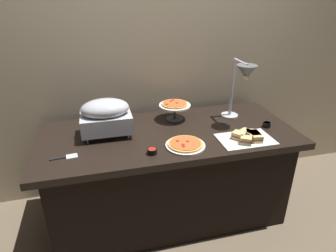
{
  "coord_description": "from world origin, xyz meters",
  "views": [
    {
      "loc": [
        -0.48,
        -1.9,
        1.74
      ],
      "look_at": [
        -0.0,
        0.0,
        0.81
      ],
      "focal_mm": 31.39,
      "sensor_mm": 36.0,
      "label": 1
    }
  ],
  "objects_px": {
    "heat_lamp": "(243,77)",
    "pizza_plate_front": "(185,145)",
    "sandwich_platter": "(248,137)",
    "serving_spatula": "(65,157)",
    "chafing_dish": "(106,115)",
    "sauce_cup_far": "(267,124)",
    "pizza_plate_center": "(175,106)",
    "sauce_cup_near": "(152,151)"
  },
  "relations": [
    {
      "from": "sauce_cup_near",
      "to": "sauce_cup_far",
      "type": "distance_m",
      "value": 0.95
    },
    {
      "from": "chafing_dish",
      "to": "pizza_plate_center",
      "type": "xyz_separation_m",
      "value": [
        0.55,
        0.15,
        -0.04
      ]
    },
    {
      "from": "chafing_dish",
      "to": "sauce_cup_near",
      "type": "height_order",
      "value": "chafing_dish"
    },
    {
      "from": "pizza_plate_front",
      "to": "sauce_cup_far",
      "type": "relative_size",
      "value": 4.45
    },
    {
      "from": "sauce_cup_far",
      "to": "pizza_plate_center",
      "type": "bearing_deg",
      "value": 154.08
    },
    {
      "from": "sandwich_platter",
      "to": "serving_spatula",
      "type": "height_order",
      "value": "sandwich_platter"
    },
    {
      "from": "pizza_plate_front",
      "to": "pizza_plate_center",
      "type": "bearing_deg",
      "value": 83.76
    },
    {
      "from": "serving_spatula",
      "to": "chafing_dish",
      "type": "bearing_deg",
      "value": 42.37
    },
    {
      "from": "chafing_dish",
      "to": "sauce_cup_far",
      "type": "bearing_deg",
      "value": -7.8
    },
    {
      "from": "heat_lamp",
      "to": "sauce_cup_far",
      "type": "relative_size",
      "value": 8.0
    },
    {
      "from": "sandwich_platter",
      "to": "sauce_cup_far",
      "type": "xyz_separation_m",
      "value": [
        0.25,
        0.16,
        -0.0
      ]
    },
    {
      "from": "pizza_plate_front",
      "to": "sauce_cup_far",
      "type": "height_order",
      "value": "sauce_cup_far"
    },
    {
      "from": "pizza_plate_center",
      "to": "sauce_cup_far",
      "type": "height_order",
      "value": "pizza_plate_center"
    },
    {
      "from": "heat_lamp",
      "to": "pizza_plate_front",
      "type": "height_order",
      "value": "heat_lamp"
    },
    {
      "from": "chafing_dish",
      "to": "serving_spatula",
      "type": "height_order",
      "value": "chafing_dish"
    },
    {
      "from": "chafing_dish",
      "to": "heat_lamp",
      "type": "bearing_deg",
      "value": -3.2
    },
    {
      "from": "heat_lamp",
      "to": "pizza_plate_center",
      "type": "height_order",
      "value": "heat_lamp"
    },
    {
      "from": "chafing_dish",
      "to": "pizza_plate_front",
      "type": "bearing_deg",
      "value": -31.14
    },
    {
      "from": "chafing_dish",
      "to": "pizza_plate_center",
      "type": "relative_size",
      "value": 1.4
    },
    {
      "from": "heat_lamp",
      "to": "pizza_plate_front",
      "type": "xyz_separation_m",
      "value": [
        -0.51,
        -0.25,
        -0.36
      ]
    },
    {
      "from": "heat_lamp",
      "to": "pizza_plate_front",
      "type": "relative_size",
      "value": 1.8
    },
    {
      "from": "pizza_plate_front",
      "to": "serving_spatula",
      "type": "height_order",
      "value": "pizza_plate_front"
    },
    {
      "from": "pizza_plate_front",
      "to": "heat_lamp",
      "type": "bearing_deg",
      "value": 25.59
    },
    {
      "from": "chafing_dish",
      "to": "pizza_plate_front",
      "type": "relative_size",
      "value": 1.31
    },
    {
      "from": "chafing_dish",
      "to": "heat_lamp",
      "type": "height_order",
      "value": "heat_lamp"
    },
    {
      "from": "heat_lamp",
      "to": "serving_spatula",
      "type": "relative_size",
      "value": 2.81
    },
    {
      "from": "sauce_cup_near",
      "to": "sauce_cup_far",
      "type": "xyz_separation_m",
      "value": [
        0.94,
        0.18,
        0.0
      ]
    },
    {
      "from": "pizza_plate_center",
      "to": "sandwich_platter",
      "type": "height_order",
      "value": "pizza_plate_center"
    },
    {
      "from": "pizza_plate_front",
      "to": "pizza_plate_center",
      "type": "distance_m",
      "value": 0.47
    },
    {
      "from": "sauce_cup_far",
      "to": "chafing_dish",
      "type": "bearing_deg",
      "value": 172.2
    },
    {
      "from": "pizza_plate_center",
      "to": "serving_spatula",
      "type": "relative_size",
      "value": 1.46
    },
    {
      "from": "heat_lamp",
      "to": "serving_spatula",
      "type": "xyz_separation_m",
      "value": [
        -1.3,
        -0.2,
        -0.37
      ]
    },
    {
      "from": "pizza_plate_front",
      "to": "serving_spatula",
      "type": "relative_size",
      "value": 1.56
    },
    {
      "from": "chafing_dish",
      "to": "sandwich_platter",
      "type": "xyz_separation_m",
      "value": [
        0.95,
        -0.33,
        -0.13
      ]
    },
    {
      "from": "sauce_cup_near",
      "to": "serving_spatula",
      "type": "relative_size",
      "value": 0.37
    },
    {
      "from": "pizza_plate_center",
      "to": "sandwich_platter",
      "type": "distance_m",
      "value": 0.63
    },
    {
      "from": "sauce_cup_near",
      "to": "sauce_cup_far",
      "type": "height_order",
      "value": "sauce_cup_far"
    },
    {
      "from": "chafing_dish",
      "to": "serving_spatula",
      "type": "bearing_deg",
      "value": -137.63
    },
    {
      "from": "serving_spatula",
      "to": "heat_lamp",
      "type": "bearing_deg",
      "value": 8.79
    },
    {
      "from": "heat_lamp",
      "to": "pizza_plate_front",
      "type": "distance_m",
      "value": 0.67
    },
    {
      "from": "heat_lamp",
      "to": "pizza_plate_front",
      "type": "bearing_deg",
      "value": -154.41
    },
    {
      "from": "sauce_cup_far",
      "to": "pizza_plate_front",
      "type": "bearing_deg",
      "value": -168.84
    }
  ]
}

